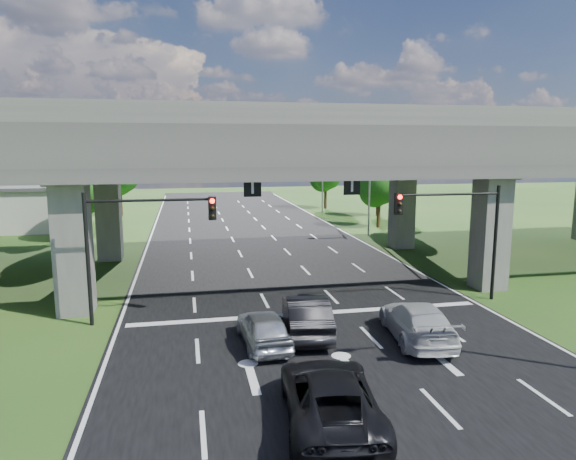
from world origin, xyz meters
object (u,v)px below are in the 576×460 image
object	(u,v)px
streetlight_beyond	(319,164)
car_silver	(264,328)
signal_left	(137,232)
car_white	(417,321)
signal_right	(458,222)
streetlight_far	(366,170)
car_dark	(306,315)
car_trailing	(330,397)

from	to	relation	value
streetlight_beyond	car_silver	world-z (taller)	streetlight_beyond
signal_left	car_white	bearing A→B (deg)	-21.64
signal_right	streetlight_far	xyz separation A→B (m)	(2.27, 20.06, 1.66)
car_dark	car_white	xyz separation A→B (m)	(4.36, -1.53, -0.06)
signal_left	streetlight_beyond	world-z (taller)	streetlight_beyond
signal_right	streetlight_far	distance (m)	20.25
car_white	signal_right	bearing A→B (deg)	-125.24
car_dark	car_trailing	xyz separation A→B (m)	(-0.98, -7.09, -0.05)
streetlight_far	car_silver	size ratio (longest dim) A/B	2.33
streetlight_beyond	car_dark	distance (m)	40.85
streetlight_far	streetlight_beyond	size ratio (longest dim) A/B	1.00
signal_right	signal_left	world-z (taller)	same
signal_left	car_white	size ratio (longest dim) A/B	1.12
streetlight_far	car_trailing	distance (m)	32.78
signal_left	car_dark	xyz separation A→B (m)	(7.05, -3.00, -3.32)
car_white	signal_left	bearing A→B (deg)	-13.73
car_silver	car_dark	xyz separation A→B (m)	(1.98, 0.90, 0.11)
signal_right	streetlight_beyond	size ratio (longest dim) A/B	0.60
signal_left	streetlight_far	distance (m)	26.95
streetlight_far	car_dark	xyz separation A→B (m)	(-10.87, -23.06, -4.98)
streetlight_far	car_white	distance (m)	25.92
streetlight_far	car_white	size ratio (longest dim) A/B	1.86
signal_right	car_trailing	size ratio (longest dim) A/B	1.06
signal_left	streetlight_far	world-z (taller)	streetlight_far
car_silver	car_white	world-z (taller)	car_white
signal_right	car_trailing	bearing A→B (deg)	-133.52
streetlight_far	car_silver	distance (m)	27.66
signal_right	streetlight_far	world-z (taller)	streetlight_far
car_silver	streetlight_beyond	bearing A→B (deg)	-111.12
signal_right	car_white	xyz separation A→B (m)	(-4.24, -4.52, -3.38)
car_trailing	streetlight_beyond	bearing A→B (deg)	-97.05
signal_right	streetlight_far	size ratio (longest dim) A/B	0.60
signal_left	car_trailing	xyz separation A→B (m)	(6.07, -10.09, -3.37)
signal_right	car_silver	xyz separation A→B (m)	(-10.58, -3.90, -3.43)
car_white	car_dark	bearing A→B (deg)	-11.40
car_dark	car_trailing	bearing A→B (deg)	89.08
streetlight_beyond	car_trailing	world-z (taller)	streetlight_beyond
signal_left	car_silver	bearing A→B (deg)	-37.56
signal_left	car_trailing	distance (m)	12.25
signal_right	streetlight_beyond	bearing A→B (deg)	86.39
car_white	car_silver	bearing A→B (deg)	2.25
signal_left	car_dark	size ratio (longest dim) A/B	1.18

